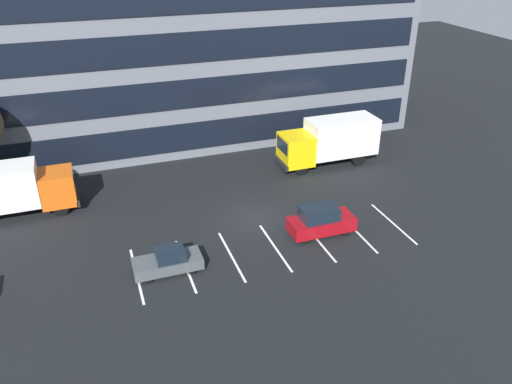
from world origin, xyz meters
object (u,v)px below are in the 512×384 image
at_px(box_truck_orange, 12,188).
at_px(sedan_charcoal, 168,261).
at_px(suv_maroon, 321,221).
at_px(box_truck_yellow, 330,140).

relative_size(box_truck_orange, sedan_charcoal, 1.99).
distance_m(box_truck_orange, suv_maroon, 20.48).
height_order(sedan_charcoal, suv_maroon, suv_maroon).
relative_size(box_truck_yellow, sedan_charcoal, 2.09).
bearing_deg(box_truck_yellow, suv_maroon, -119.40).
bearing_deg(box_truck_yellow, sedan_charcoal, -146.24).
distance_m(box_truck_yellow, sedan_charcoal, 18.34).
bearing_deg(box_truck_orange, box_truck_yellow, 0.95).
relative_size(box_truck_yellow, suv_maroon, 1.93).
height_order(box_truck_yellow, suv_maroon, box_truck_yellow).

